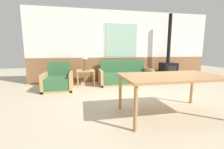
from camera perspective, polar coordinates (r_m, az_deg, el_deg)
ground_plane at (r=3.76m, az=15.81°, el=-9.97°), size 16.00×16.00×0.00m
wall_back at (r=6.01m, az=4.57°, el=10.62°), size 7.20×0.09×2.70m
couch at (r=5.50m, az=4.91°, el=-0.90°), size 1.88×0.86×0.85m
armchair at (r=4.92m, az=-19.76°, el=-2.67°), size 0.86×0.84×0.84m
side_table at (r=5.23m, az=-10.01°, el=0.82°), size 0.60×0.60×0.54m
table_lamp at (r=5.28m, az=-10.45°, el=6.49°), size 0.24×0.24×0.55m
book_stack at (r=5.11m, az=-9.66°, el=1.97°), size 0.22×0.16×0.08m
dining_table at (r=2.97m, az=21.48°, el=-1.56°), size 1.81×1.01×0.76m
wood_stove at (r=6.25m, az=20.65°, el=2.94°), size 0.54×0.53×2.56m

